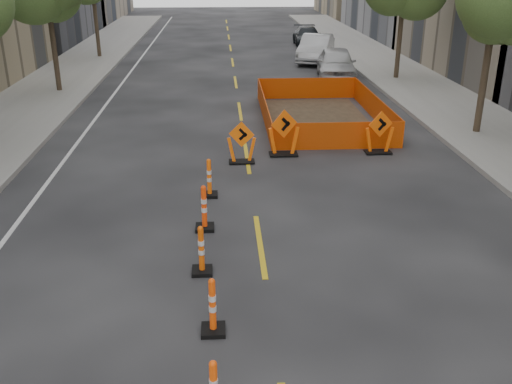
{
  "coord_description": "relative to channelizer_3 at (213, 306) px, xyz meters",
  "views": [
    {
      "loc": [
        -0.82,
        -7.32,
        5.96
      ],
      "look_at": [
        -0.06,
        4.44,
        1.1
      ],
      "focal_mm": 40.0,
      "sensor_mm": 36.0,
      "label": 1
    }
  ],
  "objects": [
    {
      "name": "safety_fence",
      "position": [
        4.12,
        13.57,
        -0.06
      ],
      "size": [
        4.44,
        7.51,
        0.93
      ],
      "primitive_type": null,
      "rotation": [
        0.0,
        0.0,
        -0.01
      ],
      "color": "#FF570D",
      "rests_on": "ground"
    },
    {
      "name": "channelizer_5",
      "position": [
        -0.22,
        4.03,
        0.03
      ],
      "size": [
        0.44,
        0.44,
        1.11
      ],
      "primitive_type": null,
      "color": "#F73E0A",
      "rests_on": "ground"
    },
    {
      "name": "parked_car_far",
      "position": [
        6.61,
        33.78,
        0.13
      ],
      "size": [
        2.01,
        4.63,
        1.33
      ],
      "primitive_type": "imported",
      "rotation": [
        0.0,
        0.0,
        -0.03
      ],
      "color": "black",
      "rests_on": "ground"
    },
    {
      "name": "channelizer_3",
      "position": [
        0.0,
        0.0,
        0.0
      ],
      "size": [
        0.42,
        0.42,
        1.06
      ],
      "primitive_type": null,
      "color": "#F0480A",
      "rests_on": "ground"
    },
    {
      "name": "chevron_sign_left",
      "position": [
        0.84,
        8.69,
        0.14
      ],
      "size": [
        1.01,
        0.77,
        1.34
      ],
      "primitive_type": null,
      "rotation": [
        0.0,
        0.0,
        -0.3
      ],
      "color": "#FC610A",
      "rests_on": "ground"
    },
    {
      "name": "ground_plane",
      "position": [
        1.03,
        -0.84,
        -0.53
      ],
      "size": [
        140.0,
        140.0,
        0.0
      ],
      "primitive_type": "plane",
      "color": "black"
    },
    {
      "name": "parked_car_mid",
      "position": [
        6.15,
        27.09,
        0.28
      ],
      "size": [
        3.1,
        5.18,
        1.61
      ],
      "primitive_type": "imported",
      "rotation": [
        0.0,
        0.0,
        -0.31
      ],
      "color": "#B4B5BA",
      "rests_on": "ground"
    },
    {
      "name": "sidewalk_right",
      "position": [
        10.03,
        11.16,
        -0.45
      ],
      "size": [
        4.0,
        90.0,
        0.15
      ],
      "primitive_type": "cube",
      "color": "gray",
      "rests_on": "ground"
    },
    {
      "name": "channelizer_6",
      "position": [
        -0.13,
        6.04,
        0.0
      ],
      "size": [
        0.42,
        0.42,
        1.06
      ],
      "primitive_type": null,
      "color": "#F0570A",
      "rests_on": "ground"
    },
    {
      "name": "chevron_sign_center",
      "position": [
        2.22,
        9.33,
        0.23
      ],
      "size": [
        1.17,
        0.95,
        1.53
      ],
      "primitive_type": null,
      "rotation": [
        0.0,
        0.0,
        0.39
      ],
      "color": "#FF5C0A",
      "rests_on": "ground"
    },
    {
      "name": "tree_r_b",
      "position": [
        9.43,
        11.16,
        4.0
      ],
      "size": [
        2.8,
        2.8,
        5.95
      ],
      "color": "#382B1E",
      "rests_on": "ground"
    },
    {
      "name": "channelizer_4",
      "position": [
        -0.24,
        2.01,
        -0.0
      ],
      "size": [
        0.42,
        0.42,
        1.05
      ],
      "primitive_type": null,
      "color": "#D54C08",
      "rests_on": "ground"
    },
    {
      "name": "parked_car_near",
      "position": [
        6.34,
        21.68,
        0.28
      ],
      "size": [
        2.49,
        4.94,
        1.61
      ],
      "primitive_type": "imported",
      "rotation": [
        0.0,
        0.0,
        -0.13
      ],
      "color": "#BBBBBD",
      "rests_on": "ground"
    },
    {
      "name": "chevron_sign_right",
      "position": [
        5.35,
        9.35,
        0.18
      ],
      "size": [
        1.07,
        0.81,
        1.43
      ],
      "primitive_type": null,
      "rotation": [
        0.0,
        0.0,
        0.27
      ],
      "color": "#F6590A",
      "rests_on": "ground"
    }
  ]
}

